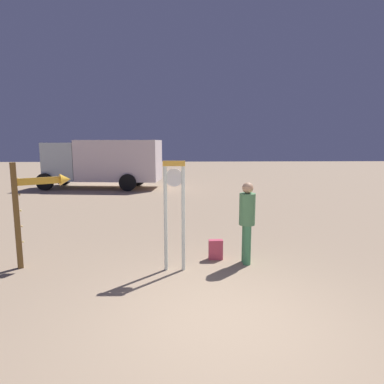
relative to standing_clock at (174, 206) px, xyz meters
name	(u,v)px	position (x,y,z in m)	size (l,w,h in m)	color
ground_plane	(224,321)	(0.73, -1.97, -1.31)	(80.00, 80.00, 0.00)	#9F8569
standing_clock	(174,206)	(0.00, 0.00, 0.00)	(0.43, 0.11, 2.18)	silver
arrow_sign	(37,198)	(-2.81, 0.42, 0.10)	(1.05, 0.75, 2.14)	brown
person_near_clock	(247,219)	(1.50, 0.31, -0.35)	(0.33, 0.33, 1.72)	#448A58
backpack	(216,250)	(0.88, 0.58, -1.10)	(0.30, 0.18, 0.43)	#CA4359
box_truck_near	(105,161)	(-4.05, 12.23, 0.20)	(6.65, 3.00, 2.66)	silver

